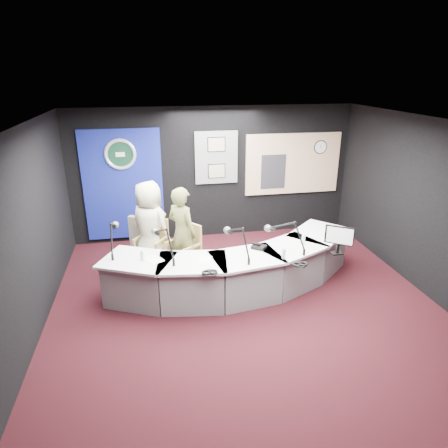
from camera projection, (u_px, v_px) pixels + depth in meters
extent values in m
plane|color=black|center=(246.00, 306.00, 6.27)|extent=(6.00, 6.00, 0.00)
cube|color=silver|center=(250.00, 124.00, 5.26)|extent=(6.00, 6.00, 0.02)
cube|color=black|center=(214.00, 174.00, 8.51)|extent=(6.00, 0.02, 2.80)
cube|color=black|center=(344.00, 363.00, 3.02)|extent=(6.00, 0.02, 2.80)
cube|color=black|center=(26.00, 239.00, 5.24)|extent=(0.02, 6.00, 2.80)
cube|color=black|center=(433.00, 211.00, 6.29)|extent=(0.02, 6.00, 2.80)
cube|color=navy|center=(123.00, 185.00, 8.21)|extent=(1.60, 0.05, 2.30)
torus|color=silver|center=(120.00, 154.00, 7.94)|extent=(0.63, 0.07, 0.63)
cylinder|color=#0D311D|center=(120.00, 154.00, 7.94)|extent=(0.48, 0.01, 0.48)
cube|color=slate|center=(216.00, 158.00, 8.37)|extent=(0.90, 0.04, 1.10)
cube|color=gray|center=(217.00, 145.00, 8.24)|extent=(0.34, 0.02, 0.27)
cube|color=gray|center=(217.00, 171.00, 8.44)|extent=(0.34, 0.02, 0.27)
cube|color=tan|center=(293.00, 164.00, 8.74)|extent=(2.12, 0.06, 1.32)
cube|color=#FFDBA1|center=(293.00, 164.00, 8.73)|extent=(2.00, 0.02, 1.20)
cube|color=black|center=(273.00, 172.00, 8.68)|extent=(0.55, 0.02, 0.75)
cylinder|color=white|center=(320.00, 147.00, 8.69)|extent=(0.28, 0.01, 0.28)
cube|color=#6A6559|center=(142.00, 235.00, 7.36)|extent=(0.47, 0.36, 0.70)
imported|color=beige|center=(150.00, 227.00, 7.12)|extent=(0.98, 0.94, 1.69)
imported|color=olive|center=(182.00, 233.00, 6.91)|extent=(0.70, 0.72, 1.66)
cube|color=black|center=(339.00, 235.00, 6.20)|extent=(0.37, 0.27, 0.30)
cube|color=black|center=(259.00, 247.00, 6.50)|extent=(0.28, 0.27, 0.05)
torus|color=black|center=(300.00, 264.00, 5.94)|extent=(0.22, 0.22, 0.04)
torus|color=black|center=(210.00, 272.00, 5.70)|extent=(0.24, 0.24, 0.04)
cube|color=white|center=(154.00, 259.00, 6.13)|extent=(0.33, 0.36, 0.00)
cube|color=white|center=(204.00, 260.00, 6.12)|extent=(0.28, 0.32, 0.00)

